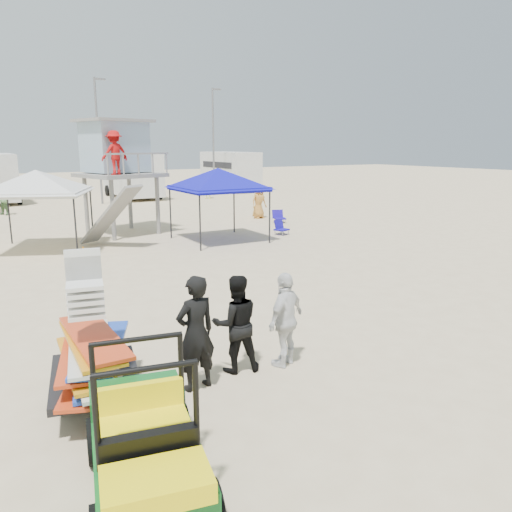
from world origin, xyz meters
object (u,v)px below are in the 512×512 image
man_left (196,333)px  canopy_blue (218,172)px  utility_cart (144,433)px  surf_trailer (92,351)px  lifeguard_tower (116,151)px

man_left → canopy_blue: 12.79m
utility_cart → man_left: 2.54m
utility_cart → canopy_blue: bearing=60.2°
surf_trailer → man_left: bearing=-11.2°
surf_trailer → canopy_blue: (7.54, 10.83, 1.92)m
utility_cart → man_left: bearing=53.2°
utility_cart → lifeguard_tower: (4.57, 16.84, 2.76)m
man_left → lifeguard_tower: lifeguard_tower is taller
utility_cart → surf_trailer: 2.33m
surf_trailer → man_left: (1.51, -0.30, 0.08)m
man_left → lifeguard_tower: 15.34m
surf_trailer → utility_cart: bearing=-90.1°
man_left → lifeguard_tower: (3.05, 14.81, 2.61)m
canopy_blue → utility_cart: bearing=-119.8°
utility_cart → surf_trailer: surf_trailer is taller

